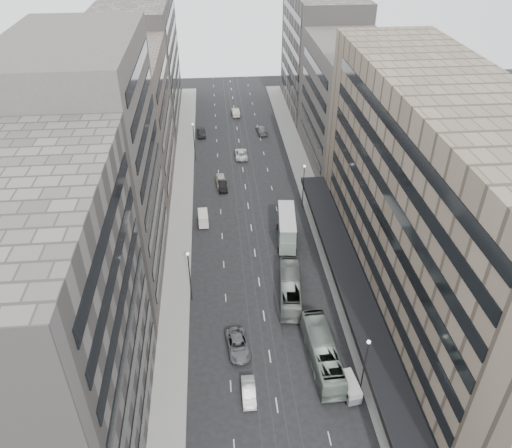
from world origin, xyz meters
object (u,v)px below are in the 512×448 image
object	(u,v)px
double_decker	(287,227)
sedan_2	(238,345)
sedan_1	(249,392)
bus_far	(290,288)
panel_van	(203,218)
vw_microbus	(350,387)
bus_near	(322,352)

from	to	relation	value
double_decker	sedan_2	size ratio (longest dim) A/B	1.65
double_decker	sedan_1	size ratio (longest dim) A/B	2.18
bus_far	sedan_2	xyz separation A→B (m)	(-7.83, -9.07, -0.82)
sedan_2	double_decker	bearing A→B (deg)	60.66
bus_far	panel_van	size ratio (longest dim) A/B	3.14
bus_far	double_decker	xyz separation A→B (m)	(1.33, 13.12, 1.09)
bus_far	double_decker	world-z (taller)	double_decker
bus_far	vw_microbus	distance (m)	17.26
bus_near	panel_van	xyz separation A→B (m)	(-14.20, 31.22, -0.45)
double_decker	sedan_2	world-z (taller)	double_decker
bus_far	vw_microbus	size ratio (longest dim) A/B	2.92
sedan_1	sedan_2	bearing A→B (deg)	96.70
bus_near	panel_van	world-z (taller)	bus_near
bus_near	panel_van	size ratio (longest dim) A/B	3.32
panel_van	bus_far	bearing A→B (deg)	-60.86
vw_microbus	bus_far	bearing A→B (deg)	97.11
vw_microbus	panel_van	distance (m)	39.48
double_decker	sedan_1	distance (m)	30.41
double_decker	sedan_2	xyz separation A→B (m)	(-9.16, -22.18, -1.91)
bus_near	sedan_2	world-z (taller)	bus_near
double_decker	panel_van	bearing A→B (deg)	161.11
bus_near	sedan_1	world-z (taller)	bus_near
panel_van	double_decker	bearing A→B (deg)	-27.46
bus_far	vw_microbus	xyz separation A→B (m)	(4.34, -16.70, -0.47)
vw_microbus	double_decker	bearing A→B (deg)	88.31
panel_van	sedan_1	world-z (taller)	panel_van
bus_near	bus_far	xyz separation A→B (m)	(-2.15, 12.00, -0.09)
vw_microbus	sedan_1	bearing A→B (deg)	169.29
double_decker	vw_microbus	distance (m)	30.01
bus_near	double_decker	size ratio (longest dim) A/B	1.31
panel_van	sedan_2	size ratio (longest dim) A/B	0.65
double_decker	sedan_2	distance (m)	24.08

